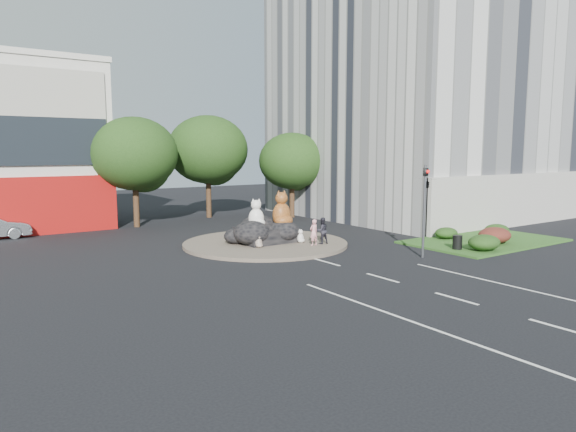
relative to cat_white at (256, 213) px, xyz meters
name	(u,v)px	position (x,y,z in m)	size (l,w,h in m)	color
ground	(383,278)	(0.61, -10.05, -2.00)	(120.00, 120.00, 0.00)	black
roundabout_island	(265,243)	(0.61, -0.05, -1.90)	(10.00, 10.00, 0.20)	brown
rock_plinth	(265,235)	(0.61, -0.05, -1.35)	(3.20, 2.60, 0.90)	black
office_tower	(420,17)	(20.61, 5.95, 15.50)	(20.00, 20.00, 35.00)	silver
grass_verge	(485,241)	(12.61, -7.05, -1.94)	(10.00, 6.00, 0.12)	#2E541C
tree_left	(135,157)	(-3.32, 12.02, 3.25)	(6.46, 6.46, 8.27)	#382314
tree_mid	(208,153)	(3.68, 14.02, 3.56)	(6.84, 6.84, 8.76)	#382314
tree_right	(292,164)	(9.68, 10.02, 2.63)	(5.70, 5.70, 7.30)	#382314
hedge_near_green	(484,243)	(9.61, -9.05, -1.43)	(2.00, 1.60, 0.90)	#193511
hedge_red	(495,235)	(12.11, -8.05, -1.38)	(2.20, 1.76, 0.99)	#4F1519
hedge_mid_green	(497,230)	(14.61, -6.55, -1.47)	(1.80, 1.44, 0.81)	#193511
hedge_back_green	(446,233)	(11.11, -5.25, -1.52)	(1.60, 1.28, 0.72)	#193511
traffic_light	(426,191)	(5.71, -8.05, 1.62)	(0.44, 1.24, 5.00)	#595B60
street_lamp	(433,168)	(13.43, -2.05, 2.55)	(2.34, 0.22, 8.06)	#595B60
cat_white	(256,213)	(0.00, 0.00, 0.00)	(1.08, 0.93, 1.80)	white
cat_tabby	(281,208)	(1.59, -0.37, 0.22)	(1.35, 1.17, 2.25)	#BF6727
kitten_calico	(259,241)	(-0.68, -1.39, -1.40)	(0.48, 0.41, 0.79)	silver
kitten_white	(300,236)	(2.21, -1.50, -1.38)	(0.51, 0.44, 0.85)	white
pedestrian_pink	(314,232)	(2.34, -2.66, -1.02)	(0.56, 0.37, 1.55)	pink
pedestrian_dark	(322,231)	(3.07, -2.52, -1.01)	(0.77, 0.60, 1.59)	#23212A
litter_bin	(457,242)	(8.67, -7.95, -1.48)	(0.54, 0.54, 0.80)	black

